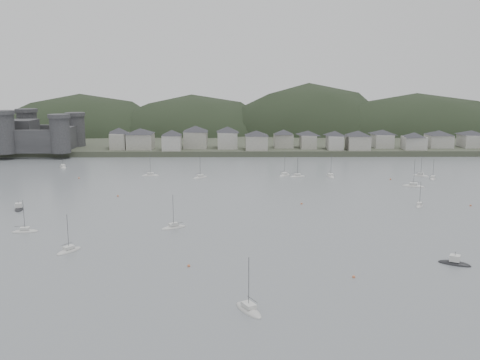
{
  "coord_description": "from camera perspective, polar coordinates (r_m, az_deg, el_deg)",
  "views": [
    {
      "loc": [
        -1.84,
        -111.69,
        42.0
      ],
      "look_at": [
        0.0,
        75.0,
        6.0
      ],
      "focal_mm": 40.3,
      "sensor_mm": 36.0,
      "label": 1
    }
  ],
  "objects": [
    {
      "name": "mooring_buoys",
      "position": [
        172.64,
        -0.86,
        -3.12
      ],
      "size": [
        158.4,
        114.7,
        0.7
      ],
      "color": "#C86B42",
      "rests_on": "ground"
    },
    {
      "name": "waterfront_town",
      "position": [
        301.5,
        9.48,
        4.42
      ],
      "size": [
        451.48,
        28.46,
        12.92
      ],
      "color": "gray",
      "rests_on": "far_shore_land"
    },
    {
      "name": "ground",
      "position": [
        119.34,
        0.36,
        -9.69
      ],
      "size": [
        900.0,
        900.0,
        0.0
      ],
      "primitive_type": "plane",
      "color": "slate",
      "rests_on": "ground"
    },
    {
      "name": "castle",
      "position": [
        316.06,
        -22.59,
        4.44
      ],
      "size": [
        66.0,
        43.0,
        20.0
      ],
      "color": "#333336",
      "rests_on": "far_shore_land"
    },
    {
      "name": "motor_launch_near",
      "position": [
        132.99,
        21.76,
        -8.17
      ],
      "size": [
        7.54,
        5.84,
        3.73
      ],
      "rotation": [
        0.0,
        0.0,
        1.05
      ],
      "color": "black",
      "rests_on": "ground"
    },
    {
      "name": "forested_ridge",
      "position": [
        384.86,
        0.43,
        2.95
      ],
      "size": [
        851.55,
        103.94,
        102.57
      ],
      "color": "black",
      "rests_on": "ground"
    },
    {
      "name": "far_shore_land",
      "position": [
        408.71,
        -0.31,
        5.23
      ],
      "size": [
        900.0,
        250.0,
        3.0
      ],
      "primitive_type": "cube",
      "color": "#383D2D",
      "rests_on": "ground"
    },
    {
      "name": "motor_launch_far",
      "position": [
        186.67,
        -22.37,
        -2.83
      ],
      "size": [
        4.38,
        7.39,
        3.68
      ],
      "rotation": [
        0.0,
        0.0,
        3.43
      ],
      "color": "black",
      "rests_on": "ground"
    },
    {
      "name": "moored_fleet",
      "position": [
        181.71,
        0.19,
        -2.39
      ],
      "size": [
        260.86,
        166.7,
        12.51
      ],
      "color": "#BCBBB7",
      "rests_on": "ground"
    }
  ]
}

